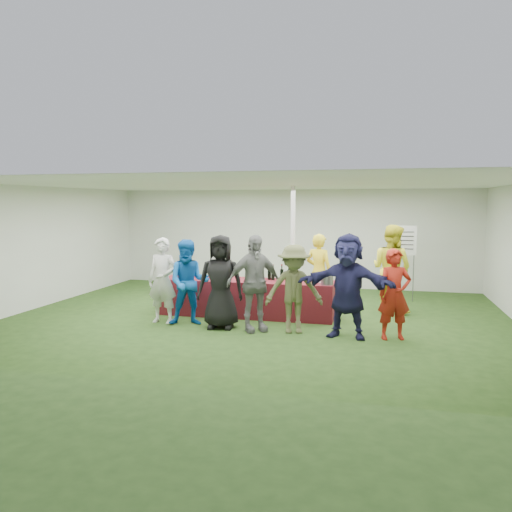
% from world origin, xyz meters
% --- Properties ---
extents(ground, '(60.00, 60.00, 0.00)m').
position_xyz_m(ground, '(0.00, 0.00, 0.00)').
color(ground, '#284719').
rests_on(ground, ground).
extents(tent, '(10.00, 10.00, 10.00)m').
position_xyz_m(tent, '(0.50, 1.20, 1.35)').
color(tent, white).
rests_on(tent, ground).
extents(serving_table, '(3.60, 0.80, 0.75)m').
position_xyz_m(serving_table, '(-0.27, 0.10, 0.38)').
color(serving_table, maroon).
rests_on(serving_table, ground).
extents(wine_bottles, '(0.64, 0.15, 0.32)m').
position_xyz_m(wine_bottles, '(0.30, 0.23, 0.87)').
color(wine_bottles, black).
rests_on(wine_bottles, serving_table).
extents(wine_glasses, '(2.79, 0.14, 0.16)m').
position_xyz_m(wine_glasses, '(-0.79, -0.15, 0.86)').
color(wine_glasses, silver).
rests_on(wine_glasses, serving_table).
extents(water_bottle, '(0.07, 0.07, 0.23)m').
position_xyz_m(water_bottle, '(-0.16, 0.18, 0.85)').
color(water_bottle, silver).
rests_on(water_bottle, serving_table).
extents(bar_towel, '(0.25, 0.18, 0.03)m').
position_xyz_m(bar_towel, '(1.23, 0.15, 0.77)').
color(bar_towel, white).
rests_on(bar_towel, serving_table).
extents(dump_bucket, '(0.24, 0.24, 0.18)m').
position_xyz_m(dump_bucket, '(1.40, -0.12, 0.84)').
color(dump_bucket, slate).
rests_on(dump_bucket, serving_table).
extents(wine_list_sign, '(0.50, 0.03, 1.80)m').
position_xyz_m(wine_list_sign, '(2.97, 2.52, 1.32)').
color(wine_list_sign, slate).
rests_on(wine_list_sign, ground).
extents(staff_pourer, '(0.71, 0.60, 1.67)m').
position_xyz_m(staff_pourer, '(1.12, 0.96, 0.84)').
color(staff_pourer, yellow).
rests_on(staff_pourer, ground).
extents(staff_back, '(1.15, 1.10, 1.88)m').
position_xyz_m(staff_back, '(2.63, 1.15, 0.94)').
color(staff_back, yellow).
rests_on(staff_back, ground).
extents(customer_0, '(0.63, 0.44, 1.67)m').
position_xyz_m(customer_0, '(-1.69, -0.88, 0.83)').
color(customer_0, beige).
rests_on(customer_0, ground).
extents(customer_1, '(0.94, 0.83, 1.64)m').
position_xyz_m(customer_1, '(-1.14, -0.91, 0.82)').
color(customer_1, '#0F58B0').
rests_on(customer_1, ground).
extents(customer_2, '(0.92, 0.66, 1.75)m').
position_xyz_m(customer_2, '(-0.48, -1.00, 0.87)').
color(customer_2, black).
rests_on(customer_2, ground).
extents(customer_3, '(1.09, 0.95, 1.76)m').
position_xyz_m(customer_3, '(0.18, -1.08, 0.88)').
color(customer_3, slate).
rests_on(customer_3, ground).
extents(customer_4, '(1.15, 0.84, 1.59)m').
position_xyz_m(customer_4, '(0.90, -1.02, 0.80)').
color(customer_4, '#4E522E').
rests_on(customer_4, ground).
extents(customer_5, '(1.74, 0.77, 1.81)m').
position_xyz_m(customer_5, '(1.85, -1.11, 0.91)').
color(customer_5, '#1A1A41').
rests_on(customer_5, ground).
extents(customer_6, '(0.65, 0.53, 1.56)m').
position_xyz_m(customer_6, '(2.64, -1.03, 0.78)').
color(customer_6, maroon).
rests_on(customer_6, ground).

